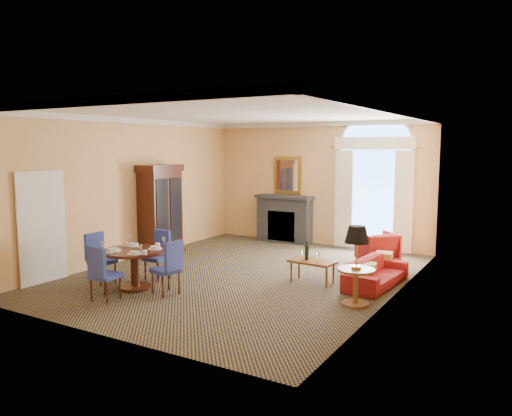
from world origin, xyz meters
The scene contains 12 objects.
ground centered at (0.00, 0.00, 0.00)m, with size 7.50×7.50×0.00m, color #101134.
room_envelope centered at (-0.03, 0.67, 2.51)m, with size 6.04×7.52×3.45m.
armoire centered at (-2.72, 0.64, 1.03)m, with size 0.61×1.09×2.14m.
dining_table centered at (-1.16, -1.85, 0.54)m, with size 1.14×1.14×0.92m.
dining_chair_north centered at (-1.26, -1.06, 0.54)m, with size 0.45×0.47×0.95m.
dining_chair_south centered at (-1.08, -2.70, 0.54)m, with size 0.46×0.47×0.95m.
dining_chair_east centered at (-0.38, -1.81, 0.54)m, with size 0.53×0.53×0.95m.
dining_chair_west centered at (-2.05, -1.88, 0.54)m, with size 0.47×0.47×0.95m.
sofa centered at (2.55, 0.54, 0.25)m, with size 1.70×0.66×0.50m, color maroon.
armchair centered at (2.03, 2.31, 0.35)m, with size 0.75×0.77×0.70m, color maroon.
coffee_table centered at (1.43, 0.14, 0.41)m, with size 0.89×0.55×0.79m.
side_table centered at (2.60, -0.73, 0.82)m, with size 0.61×0.61×1.27m.
Camera 1 is at (5.18, -8.33, 2.56)m, focal length 35.00 mm.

